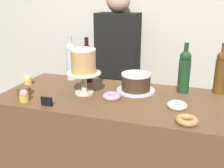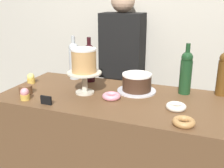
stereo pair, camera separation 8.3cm
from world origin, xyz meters
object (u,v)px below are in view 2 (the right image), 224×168
chocolate_round_cake (137,82)px  wine_bottle_clear (74,60)px  wine_bottle_green (186,72)px  cupcake_strawberry (25,94)px  cake_stand_pedestal (85,79)px  cookie_stack (26,89)px  donut_maple (184,122)px  donut_sugar (176,107)px  price_sign_chalkboard (46,100)px  cupcake_lemon (31,79)px  wine_bottle_dark_red (89,62)px  wine_bottle_amber (224,73)px  barista_figure (122,77)px  donut_pink (111,96)px  white_layer_cake (84,60)px

chocolate_round_cake → wine_bottle_clear: bearing=167.5°
wine_bottle_green → cupcake_strawberry: bearing=-152.6°
chocolate_round_cake → wine_bottle_green: 0.32m
cake_stand_pedestal → cookie_stack: bearing=-157.7°
chocolate_round_cake → donut_maple: chocolate_round_cake is taller
donut_sugar → price_sign_chalkboard: (-0.71, -0.20, 0.01)m
cookie_stack → cupcake_lemon: bearing=118.1°
cake_stand_pedestal → wine_bottle_dark_red: bearing=108.3°
donut_sugar → donut_maple: size_ratio=1.00×
cupcake_strawberry → chocolate_round_cake: bearing=32.9°
wine_bottle_dark_red → cookie_stack: bearing=-124.9°
wine_bottle_amber → wine_bottle_dark_red: size_ratio=1.00×
barista_figure → wine_bottle_clear: bearing=-116.4°
cupcake_lemon → wine_bottle_green: bearing=9.6°
wine_bottle_dark_red → cookie_stack: size_ratio=3.87×
cupcake_lemon → donut_pink: cupcake_lemon is taller
cookie_stack → cupcake_strawberry: bearing=-53.8°
cake_stand_pedestal → donut_maple: (0.65, -0.23, -0.08)m
cake_stand_pedestal → wine_bottle_amber: 0.87m
white_layer_cake → chocolate_round_cake: (0.31, 0.15, -0.15)m
white_layer_cake → cupcake_strawberry: (-0.29, -0.23, -0.18)m
wine_bottle_green → price_sign_chalkboard: bearing=-146.6°
white_layer_cake → donut_maple: (0.65, -0.23, -0.20)m
donut_sugar → wine_bottle_dark_red: bearing=156.0°
cake_stand_pedestal → price_sign_chalkboard: bearing=-116.2°
cake_stand_pedestal → cupcake_lemon: size_ratio=2.96×
cupcake_lemon → barista_figure: 0.83m
wine_bottle_amber → cookie_stack: (-1.18, -0.43, -0.12)m
cupcake_strawberry → price_sign_chalkboard: size_ratio=1.06×
donut_pink → white_layer_cake: bearing=171.0°
wine_bottle_clear → cookie_stack: bearing=-108.3°
cake_stand_pedestal → wine_bottle_amber: bearing=18.9°
wine_bottle_clear → cupcake_lemon: wine_bottle_clear is taller
wine_bottle_green → price_sign_chalkboard: (-0.73, -0.48, -0.12)m
wine_bottle_dark_red → donut_sugar: size_ratio=2.91×
wine_bottle_dark_red → donut_sugar: bearing=-24.0°
chocolate_round_cake → donut_sugar: bearing=-35.4°
cupcake_lemon → barista_figure: (0.46, 0.67, -0.13)m
wine_bottle_clear → cupcake_lemon: 0.34m
white_layer_cake → wine_bottle_clear: 0.35m
cupcake_strawberry → cookie_stack: bearing=126.2°
wine_bottle_amber → donut_pink: bearing=-153.5°
wine_bottle_clear → wine_bottle_green: (0.82, -0.04, 0.00)m
wine_bottle_dark_red → cupcake_strawberry: wine_bottle_dark_red is taller
price_sign_chalkboard → wine_bottle_amber: bearing=29.4°
chocolate_round_cake → donut_maple: bearing=-47.7°
chocolate_round_cake → cupcake_strawberry: 0.71m
chocolate_round_cake → wine_bottle_green: wine_bottle_green is taller
cupcake_lemon → donut_sugar: bearing=-5.5°
cake_stand_pedestal → barista_figure: (0.01, 0.72, -0.19)m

